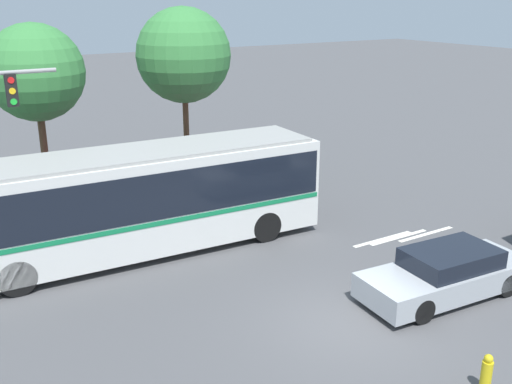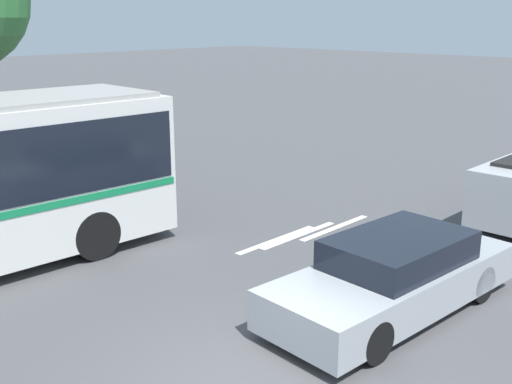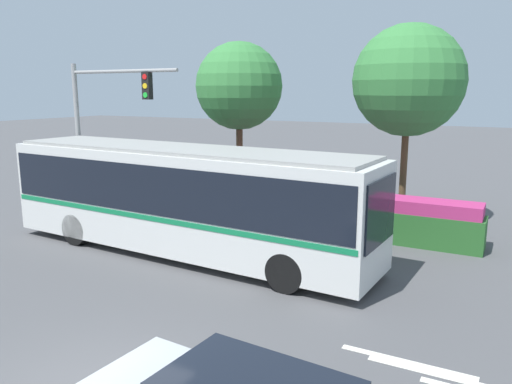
{
  "view_description": "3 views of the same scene",
  "coord_description": "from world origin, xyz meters",
  "px_view_note": "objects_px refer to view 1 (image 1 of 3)",
  "views": [
    {
      "loc": [
        -8.44,
        -9.47,
        7.53
      ],
      "look_at": [
        0.74,
        5.47,
        1.66
      ],
      "focal_mm": 41.52,
      "sensor_mm": 36.0,
      "label": 1
    },
    {
      "loc": [
        -5.24,
        -5.06,
        4.67
      ],
      "look_at": [
        3.19,
        2.99,
        1.4
      ],
      "focal_mm": 43.86,
      "sensor_mm": 36.0,
      "label": 2
    },
    {
      "loc": [
        5.8,
        -5.12,
        4.79
      ],
      "look_at": [
        -0.29,
        6.25,
        2.19
      ],
      "focal_mm": 35.24,
      "sensor_mm": 36.0,
      "label": 3
    }
  ],
  "objects_px": {
    "sedan_foreground": "(447,274)",
    "street_tree_left": "(35,73)",
    "city_bus": "(130,197)",
    "fire_hydrant": "(486,374)",
    "street_tree_centre": "(183,55)"
  },
  "relations": [
    {
      "from": "street_tree_left",
      "to": "street_tree_centre",
      "type": "bearing_deg",
      "value": 11.2
    },
    {
      "from": "city_bus",
      "to": "fire_hydrant",
      "type": "distance_m",
      "value": 10.73
    },
    {
      "from": "street_tree_left",
      "to": "fire_hydrant",
      "type": "distance_m",
      "value": 16.78
    },
    {
      "from": "city_bus",
      "to": "street_tree_left",
      "type": "xyz_separation_m",
      "value": [
        -1.18,
        5.42,
        3.15
      ]
    },
    {
      "from": "street_tree_left",
      "to": "fire_hydrant",
      "type": "relative_size",
      "value": 7.75
    },
    {
      "from": "sedan_foreground",
      "to": "fire_hydrant",
      "type": "xyz_separation_m",
      "value": [
        -2.45,
        -3.19,
        -0.21
      ]
    },
    {
      "from": "city_bus",
      "to": "sedan_foreground",
      "type": "bearing_deg",
      "value": -45.68
    },
    {
      "from": "city_bus",
      "to": "fire_hydrant",
      "type": "height_order",
      "value": "city_bus"
    },
    {
      "from": "fire_hydrant",
      "to": "street_tree_centre",
      "type": "bearing_deg",
      "value": 85.25
    },
    {
      "from": "city_bus",
      "to": "fire_hydrant",
      "type": "xyz_separation_m",
      "value": [
        3.59,
        -10.01,
        -1.41
      ]
    },
    {
      "from": "street_tree_left",
      "to": "sedan_foreground",
      "type": "bearing_deg",
      "value": -59.46
    },
    {
      "from": "city_bus",
      "to": "street_tree_left",
      "type": "distance_m",
      "value": 6.37
    },
    {
      "from": "sedan_foreground",
      "to": "street_tree_left",
      "type": "height_order",
      "value": "street_tree_left"
    },
    {
      "from": "street_tree_left",
      "to": "street_tree_centre",
      "type": "xyz_separation_m",
      "value": [
        6.16,
        1.22,
        0.18
      ]
    },
    {
      "from": "fire_hydrant",
      "to": "sedan_foreground",
      "type": "bearing_deg",
      "value": 52.44
    }
  ]
}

